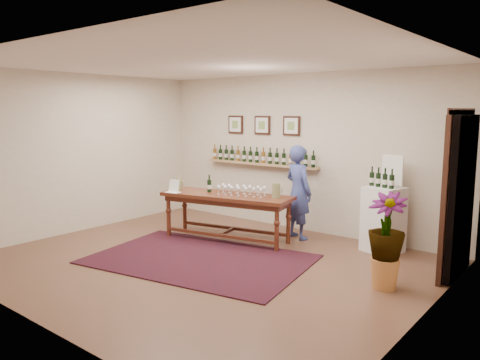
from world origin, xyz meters
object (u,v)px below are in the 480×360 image
Objects in this scene: display_pedestal at (383,219)px; person at (298,192)px; tasting_table at (227,201)px; potted_plant at (386,241)px.

person reaches higher than display_pedestal.
display_pedestal is (2.29, 1.01, -0.16)m from tasting_table.
person is (-2.03, 1.29, 0.20)m from potted_plant.
display_pedestal is at bearing -154.03° from person.
display_pedestal is 0.63× the size of person.
tasting_table is 2.51m from display_pedestal.
potted_plant is (2.89, -0.44, -0.07)m from tasting_table.
display_pedestal reaches higher than tasting_table.
tasting_table is 1.22m from person.
potted_plant is at bearing -67.29° from display_pedestal.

